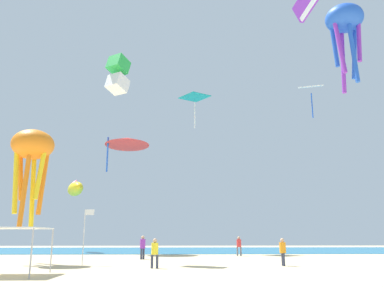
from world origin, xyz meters
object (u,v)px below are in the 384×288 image
at_px(person_near_tent, 155,251).
at_px(kite_octopus_orange, 32,150).
at_px(kite_octopus_blue, 345,23).
at_px(banner_flag, 85,231).
at_px(person_central, 283,250).
at_px(kite_diamond_white, 311,88).
at_px(canopy_tent, 13,230).
at_px(person_rightmost, 239,244).
at_px(kite_box_green, 118,75).
at_px(kite_diamond_teal, 195,99).
at_px(person_leftmost, 143,245).
at_px(kite_delta_red, 127,141).
at_px(kite_inflatable_yellow, 75,189).

bearing_deg(person_near_tent, kite_octopus_orange, -22.89).
bearing_deg(kite_octopus_blue, person_near_tent, 38.43).
bearing_deg(banner_flag, kite_octopus_orange, 163.09).
xyz_separation_m(person_central, kite_diamond_white, (8.05, 15.40, 16.65)).
relative_size(canopy_tent, kite_octopus_blue, 0.47).
bearing_deg(person_near_tent, person_rightmost, -115.35).
xyz_separation_m(kite_box_green, kite_diamond_teal, (6.73, 14.97, 3.42)).
xyz_separation_m(person_leftmost, person_rightmost, (8.40, 5.01, -0.04)).
height_order(person_leftmost, kite_delta_red, kite_delta_red).
distance_m(kite_delta_red, kite_box_green, 13.26).
xyz_separation_m(kite_delta_red, kite_box_green, (0.78, -13.04, 2.32)).
bearing_deg(person_central, person_near_tent, 103.03).
height_order(person_rightmost, kite_diamond_white, kite_diamond_white).
distance_m(canopy_tent, kite_diamond_teal, 30.82).
relative_size(person_rightmost, kite_box_green, 0.57).
bearing_deg(kite_delta_red, kite_diamond_teal, 4.77).
bearing_deg(kite_diamond_white, kite_diamond_teal, 1.06).
distance_m(kite_octopus_orange, kite_diamond_teal, 23.09).
height_order(person_leftmost, banner_flag, banner_flag).
bearing_deg(kite_inflatable_yellow, canopy_tent, 166.33).
bearing_deg(kite_diamond_teal, kite_inflatable_yellow, 43.61).
height_order(kite_delta_red, kite_box_green, kite_box_green).
height_order(person_near_tent, kite_box_green, kite_box_green).
distance_m(canopy_tent, person_central, 15.39).
distance_m(banner_flag, kite_octopus_orange, 7.15).
relative_size(person_near_tent, person_leftmost, 0.91).
height_order(person_rightmost, kite_delta_red, kite_delta_red).
xyz_separation_m(person_leftmost, kite_octopus_blue, (14.80, -6.66, 15.89)).
bearing_deg(kite_octopus_blue, kite_diamond_teal, -32.59).
bearing_deg(person_rightmost, canopy_tent, 63.95).
distance_m(kite_delta_red, kite_octopus_blue, 24.85).
relative_size(canopy_tent, person_leftmost, 1.66).
relative_size(person_near_tent, kite_octopus_orange, 0.24).
height_order(kite_inflatable_yellow, kite_diamond_teal, kite_diamond_teal).
bearing_deg(person_rightmost, person_near_tent, 74.72).
bearing_deg(kite_delta_red, person_central, -64.88).
relative_size(person_rightmost, kite_diamond_teal, 0.44).
bearing_deg(person_central, banner_flag, 86.43).
xyz_separation_m(banner_flag, kite_delta_red, (0.31, 16.31, 9.80)).
xyz_separation_m(kite_diamond_white, kite_inflatable_yellow, (-26.49, 6.13, -10.47)).
height_order(kite_octopus_orange, kite_diamond_teal, kite_diamond_teal).
distance_m(person_leftmost, kite_inflatable_yellow, 18.01).
xyz_separation_m(person_near_tent, kite_diamond_white, (15.85, 17.01, 16.65)).
relative_size(kite_octopus_orange, kite_inflatable_yellow, 1.19).
bearing_deg(kite_box_green, kite_octopus_orange, 53.87).
bearing_deg(kite_diamond_teal, kite_octopus_blue, 171.16).
relative_size(canopy_tent, kite_box_green, 0.98).
bearing_deg(person_leftmost, kite_octopus_orange, 152.01).
relative_size(kite_octopus_orange, kite_diamond_teal, 1.72).
distance_m(person_leftmost, kite_diamond_white, 25.27).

